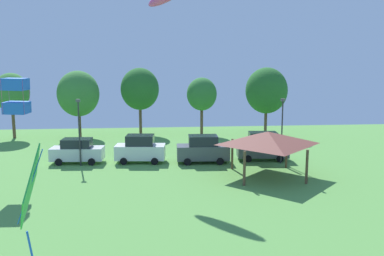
{
  "coord_description": "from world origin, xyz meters",
  "views": [
    {
      "loc": [
        -2.26,
        3.7,
        8.98
      ],
      "look_at": [
        -0.88,
        18.87,
        6.52
      ],
      "focal_mm": 38.0,
      "sensor_mm": 36.0,
      "label": 1
    }
  ],
  "objects": [
    {
      "name": "treeline_tree_3",
      "position": [
        3.55,
        53.92,
        5.07
      ],
      "size": [
        3.74,
        3.74,
        7.15
      ],
      "color": "brown",
      "rests_on": "ground"
    },
    {
      "name": "treeline_tree_2",
      "position": [
        -4.13,
        54.98,
        5.69
      ],
      "size": [
        4.77,
        4.77,
        8.33
      ],
      "color": "brown",
      "rests_on": "ground"
    },
    {
      "name": "treeline_tree_0",
      "position": [
        -19.15,
        53.41,
        5.49
      ],
      "size": [
        4.12,
        4.12,
        7.78
      ],
      "color": "brown",
      "rests_on": "ground"
    },
    {
      "name": "light_post_1",
      "position": [
        8.97,
        38.47,
        3.32
      ],
      "size": [
        0.36,
        0.2,
        5.85
      ],
      "color": "#2D2D33",
      "rests_on": "ground"
    },
    {
      "name": "parked_car_leftmost",
      "position": [
        -9.3,
        40.21,
        1.11
      ],
      "size": [
        4.75,
        2.21,
        2.23
      ],
      "rotation": [
        0.0,
        0.0,
        -0.06
      ],
      "color": "silver",
      "rests_on": "ground"
    },
    {
      "name": "park_pavilion",
      "position": [
        6.57,
        34.54,
        3.08
      ],
      "size": [
        6.12,
        6.14,
        3.6
      ],
      "color": "brown",
      "rests_on": "ground"
    },
    {
      "name": "treeline_tree_4",
      "position": [
        11.48,
        52.85,
        5.54
      ],
      "size": [
        5.16,
        5.16,
        8.39
      ],
      "color": "brown",
      "rests_on": "ground"
    },
    {
      "name": "parked_car_third_from_left",
      "position": [
        1.99,
        39.37,
        1.22
      ],
      "size": [
        4.75,
        2.21,
        2.49
      ],
      "rotation": [
        0.0,
        0.0,
        -0.03
      ],
      "color": "#4C5156",
      "rests_on": "ground"
    },
    {
      "name": "treeline_tree_1",
      "position": [
        -11.45,
        53.58,
        5.27
      ],
      "size": [
        4.99,
        4.99,
        8.02
      ],
      "color": "brown",
      "rests_on": "ground"
    },
    {
      "name": "parked_car_second_from_left",
      "position": [
        -3.66,
        39.98,
        1.23
      ],
      "size": [
        4.61,
        2.42,
        2.51
      ],
      "rotation": [
        0.0,
        0.0,
        -0.1
      ],
      "color": "silver",
      "rests_on": "ground"
    },
    {
      "name": "kite_flying_2",
      "position": [
        -12.07,
        33.44,
        6.64
      ],
      "size": [
        1.64,
        1.62,
        2.53
      ],
      "color": "blue"
    },
    {
      "name": "light_post_0",
      "position": [
        -8.85,
        39.17,
        3.33
      ],
      "size": [
        0.36,
        0.2,
        5.87
      ],
      "color": "#2D2D33",
      "rests_on": "ground"
    },
    {
      "name": "kite_flying_3",
      "position": [
        -5.16,
        13.03,
        5.99
      ],
      "size": [
        0.71,
        2.1,
        4.24
      ],
      "color": "green"
    },
    {
      "name": "parked_car_rightmost_in_row",
      "position": [
        7.64,
        39.85,
        1.27
      ],
      "size": [
        4.81,
        2.28,
        2.62
      ],
      "rotation": [
        0.0,
        0.0,
        -0.09
      ],
      "color": "#4C5156",
      "rests_on": "ground"
    }
  ]
}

